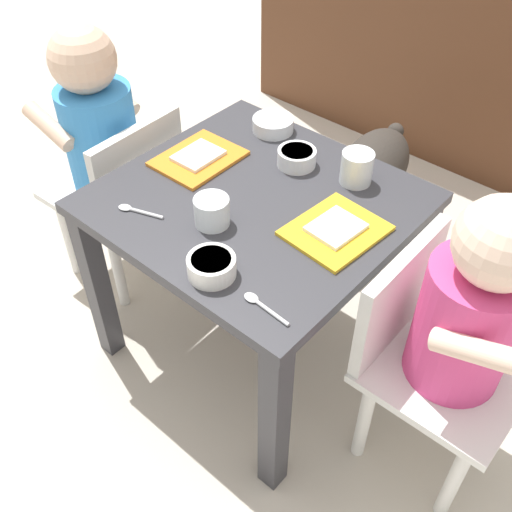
# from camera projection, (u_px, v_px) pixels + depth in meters

# --- Properties ---
(ground_plane) EXTENTS (7.00, 7.00, 0.00)m
(ground_plane) POSITION_uv_depth(u_px,v_px,m) (256.00, 342.00, 1.52)
(ground_plane) COLOR beige
(kitchen_cabinet_back) EXTENTS (1.72, 0.33, 0.94)m
(kitchen_cabinet_back) POSITION_uv_depth(u_px,v_px,m) (506.00, 22.00, 1.85)
(kitchen_cabinet_back) COLOR #56331E
(kitchen_cabinet_back) RESTS_ON ground
(dining_table) EXTENTS (0.59, 0.56, 0.46)m
(dining_table) POSITION_uv_depth(u_px,v_px,m) (256.00, 228.00, 1.26)
(dining_table) COLOR #333338
(dining_table) RESTS_ON ground
(seated_child_left) EXTENTS (0.29, 0.29, 0.70)m
(seated_child_left) POSITION_uv_depth(u_px,v_px,m) (103.00, 137.00, 1.42)
(seated_child_left) COLOR silver
(seated_child_left) RESTS_ON ground
(seated_child_right) EXTENTS (0.28, 0.28, 0.68)m
(seated_child_right) POSITION_uv_depth(u_px,v_px,m) (463.00, 316.00, 1.02)
(seated_child_right) COLOR silver
(seated_child_right) RESTS_ON ground
(dog) EXTENTS (0.23, 0.43, 0.31)m
(dog) POSITION_uv_depth(u_px,v_px,m) (371.00, 171.00, 1.72)
(dog) COLOR #332D28
(dog) RESTS_ON ground
(food_tray_left) EXTENTS (0.15, 0.18, 0.02)m
(food_tray_left) POSITION_uv_depth(u_px,v_px,m) (198.00, 158.00, 1.30)
(food_tray_left) COLOR orange
(food_tray_left) RESTS_ON dining_table
(food_tray_right) EXTENTS (0.16, 0.19, 0.02)m
(food_tray_right) POSITION_uv_depth(u_px,v_px,m) (336.00, 230.00, 1.12)
(food_tray_right) COLOR gold
(food_tray_right) RESTS_ON dining_table
(water_cup_left) EXTENTS (0.07, 0.07, 0.06)m
(water_cup_left) POSITION_uv_depth(u_px,v_px,m) (212.00, 213.00, 1.13)
(water_cup_left) COLOR white
(water_cup_left) RESTS_ON dining_table
(water_cup_right) EXTENTS (0.07, 0.07, 0.07)m
(water_cup_right) POSITION_uv_depth(u_px,v_px,m) (356.00, 169.00, 1.23)
(water_cup_right) COLOR white
(water_cup_right) RESTS_ON dining_table
(veggie_bowl_near) EXTENTS (0.10, 0.10, 0.03)m
(veggie_bowl_near) POSITION_uv_depth(u_px,v_px,m) (273.00, 124.00, 1.38)
(veggie_bowl_near) COLOR white
(veggie_bowl_near) RESTS_ON dining_table
(cereal_bowl_left_side) EXTENTS (0.08, 0.08, 0.04)m
(cereal_bowl_left_side) POSITION_uv_depth(u_px,v_px,m) (297.00, 157.00, 1.28)
(cereal_bowl_left_side) COLOR white
(cereal_bowl_left_side) RESTS_ON dining_table
(cereal_bowl_right_side) EXTENTS (0.09, 0.09, 0.04)m
(cereal_bowl_right_side) POSITION_uv_depth(u_px,v_px,m) (212.00, 266.00, 1.03)
(cereal_bowl_right_side) COLOR white
(cereal_bowl_right_side) RESTS_ON dining_table
(spoon_by_left_tray) EXTENTS (0.10, 0.05, 0.01)m
(spoon_by_left_tray) POSITION_uv_depth(u_px,v_px,m) (136.00, 210.00, 1.17)
(spoon_by_left_tray) COLOR silver
(spoon_by_left_tray) RESTS_ON dining_table
(spoon_by_right_tray) EXTENTS (0.10, 0.02, 0.01)m
(spoon_by_right_tray) POSITION_uv_depth(u_px,v_px,m) (262.00, 305.00, 0.99)
(spoon_by_right_tray) COLOR silver
(spoon_by_right_tray) RESTS_ON dining_table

